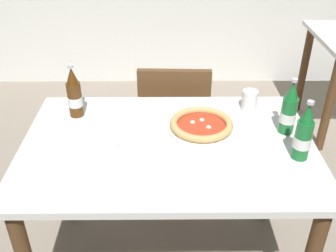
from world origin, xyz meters
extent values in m
cube|color=silver|center=(0.00, 0.00, 0.73)|extent=(1.20, 0.80, 0.03)
cylinder|color=brown|center=(-0.54, 0.34, 0.36)|extent=(0.06, 0.06, 0.72)
cylinder|color=brown|center=(0.54, 0.34, 0.36)|extent=(0.06, 0.06, 0.72)
cube|color=brown|center=(0.04, 0.68, 0.43)|extent=(0.41, 0.41, 0.04)
cube|color=brown|center=(0.04, 0.50, 0.65)|extent=(0.38, 0.05, 0.40)
cylinder|color=brown|center=(0.22, 0.84, 0.21)|extent=(0.04, 0.04, 0.41)
cylinder|color=brown|center=(-0.12, 0.86, 0.21)|extent=(0.04, 0.04, 0.41)
cylinder|color=brown|center=(0.21, 0.50, 0.21)|extent=(0.04, 0.04, 0.41)
cylinder|color=brown|center=(-0.13, 0.52, 0.21)|extent=(0.04, 0.04, 0.41)
cylinder|color=brown|center=(1.11, 1.01, 0.36)|extent=(0.06, 0.06, 0.72)
cylinder|color=brown|center=(1.11, 1.59, 0.36)|extent=(0.06, 0.06, 0.72)
cylinder|color=white|center=(0.14, 0.10, 0.76)|extent=(0.29, 0.29, 0.01)
cylinder|color=#BC381E|center=(0.14, 0.10, 0.77)|extent=(0.21, 0.21, 0.01)
torus|color=tan|center=(0.14, 0.10, 0.78)|extent=(0.27, 0.27, 0.03)
sphere|color=silver|center=(0.11, 0.13, 0.77)|extent=(0.02, 0.02, 0.02)
sphere|color=silver|center=(0.17, 0.08, 0.77)|extent=(0.02, 0.02, 0.02)
sphere|color=silver|center=(0.15, 0.14, 0.77)|extent=(0.02, 0.02, 0.02)
cylinder|color=#512D0F|center=(-0.42, 0.23, 0.83)|extent=(0.06, 0.06, 0.16)
cone|color=#512D0F|center=(-0.42, 0.23, 0.95)|extent=(0.05, 0.05, 0.07)
cylinder|color=#B7B7BC|center=(-0.42, 0.23, 0.99)|extent=(0.03, 0.03, 0.01)
cylinder|color=white|center=(-0.42, 0.23, 0.82)|extent=(0.07, 0.07, 0.04)
cylinder|color=#196B2D|center=(0.51, -0.10, 0.83)|extent=(0.06, 0.06, 0.16)
cone|color=#196B2D|center=(0.51, -0.10, 0.95)|extent=(0.05, 0.05, 0.07)
cylinder|color=#B7B7BC|center=(0.51, -0.10, 0.99)|extent=(0.03, 0.03, 0.01)
cylinder|color=white|center=(0.51, -0.10, 0.82)|extent=(0.07, 0.07, 0.04)
cylinder|color=#196B2D|center=(0.50, 0.08, 0.83)|extent=(0.06, 0.06, 0.16)
cone|color=#196B2D|center=(0.50, 0.08, 0.95)|extent=(0.05, 0.05, 0.07)
cylinder|color=#B7B7BC|center=(0.50, 0.08, 0.99)|extent=(0.03, 0.03, 0.01)
cylinder|color=white|center=(0.50, 0.08, 0.82)|extent=(0.07, 0.07, 0.04)
cube|color=white|center=(-0.26, 0.06, 0.75)|extent=(0.22, 0.22, 0.00)
cube|color=silver|center=(-0.24, 0.06, 0.76)|extent=(0.09, 0.18, 0.00)
cube|color=silver|center=(-0.28, 0.06, 0.76)|extent=(0.04, 0.17, 0.00)
cylinder|color=white|center=(0.38, 0.28, 0.80)|extent=(0.07, 0.07, 0.09)
camera|label=1|loc=(-0.01, -1.33, 1.67)|focal=42.13mm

